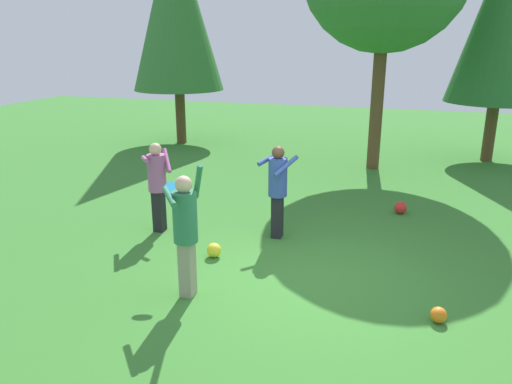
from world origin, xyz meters
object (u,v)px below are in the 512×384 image
Objects in this scene: person_catcher at (157,180)px; ball_yellow at (214,250)px; person_thrower at (185,226)px; tree_far_left at (176,6)px; ball_red at (401,208)px; person_bystander at (278,184)px; frisbee at (173,188)px; tree_right at (507,10)px; ball_orange at (438,315)px.

ball_yellow is at bearing 24.80° from person_catcher.
person_thrower is 11.48m from tree_far_left.
person_catcher is at bearing -67.68° from tree_far_left.
ball_red is 10.27m from tree_far_left.
person_bystander is 0.24× the size of tree_far_left.
person_bystander is 4.98× the size of frisbee.
ball_orange is at bearing -100.17° from tree_right.
person_bystander is at bearing -120.49° from tree_right.
ball_orange is (3.41, 0.29, -0.96)m from person_thrower.
tree_right is (2.35, 5.66, 4.14)m from ball_red.
frisbee reaches higher than ball_orange.
ball_red is (-0.58, 4.19, 0.03)m from ball_orange.
person_bystander is at bearing 141.35° from ball_orange.
ball_yellow is at bearing 63.72° from frisbee.
person_catcher is at bearing -130.07° from tree_right.
tree_right reaches higher than person_catcher.
ball_yellow reaches higher than ball_orange.
person_bystander is 9.79m from tree_far_left.
ball_red is (2.83, 4.48, -0.94)m from person_thrower.
ball_red is at bearing 49.56° from frisbee.
frisbee is 10.66m from tree_far_left.
person_bystander is 3.63m from ball_orange.
person_catcher is 0.99× the size of person_bystander.
frisbee is at bearing -0.00° from person_thrower.
ball_red is at bearing 164.11° from person_bystander.
person_catcher is 1.88m from ball_yellow.
person_catcher reaches higher than ball_orange.
ball_orange is 0.80× the size of ball_red.
ball_yellow is at bearing -32.36° from person_thrower.
tree_right is at bearing 79.83° from ball_orange.
person_bystander is 0.25× the size of tree_right.
person_bystander reaches higher than person_catcher.
frisbee is 5.24m from ball_red.
frisbee reaches higher than ball_red.
person_thrower is 2.64m from person_catcher.
person_bystander reaches higher than ball_yellow.
ball_yellow is (0.35, 0.71, -1.27)m from frisbee.
frisbee is 0.05× the size of tree_far_left.
frisbee is at bearing -120.66° from tree_right.
tree_far_left is (-3.18, 7.73, 3.50)m from person_catcher.
frisbee is at bearing 175.32° from ball_orange.
person_catcher is 0.25× the size of tree_right.
frisbee is 11.45m from tree_right.
tree_right is (5.65, 9.54, 2.88)m from frisbee.
person_catcher reaches higher than ball_yellow.
ball_yellow is (1.44, -0.82, -0.89)m from person_catcher.
tree_right reaches higher than ball_red.
tree_far_left is at bearing 114.72° from frisbee.
tree_far_left is 1.06× the size of tree_right.
frisbee is 1.64× the size of ball_orange.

